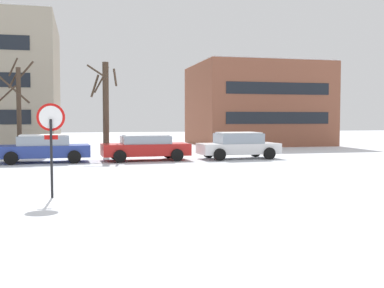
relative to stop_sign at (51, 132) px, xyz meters
The scene contains 9 objects.
ground_plane 2.61m from the stop_sign, 50.95° to the left, with size 120.00×120.00×0.00m, color white.
road_surface 5.73m from the stop_sign, 77.51° to the left, with size 80.00×9.71×0.00m.
stop_sign is the anchor object (origin of this frame).
parked_car_blue 11.07m from the stop_sign, 95.23° to the left, with size 4.53×2.28×1.39m.
parked_car_red 11.66m from the stop_sign, 69.40° to the left, with size 4.57×2.27×1.34m.
parked_car_white 14.20m from the stop_sign, 49.63° to the left, with size 4.42×2.20×1.45m.
tree_far_right 14.00m from the stop_sign, 100.32° to the left, with size 2.00×2.16×5.54m.
tree_far_mid 13.50m from the stop_sign, 80.71° to the left, with size 1.72×1.88×5.33m.
building_far_right 28.74m from the stop_sign, 57.47° to the left, with size 10.44×9.26×6.80m.
Camera 1 is at (-0.40, -14.73, 2.19)m, focal length 43.62 mm.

